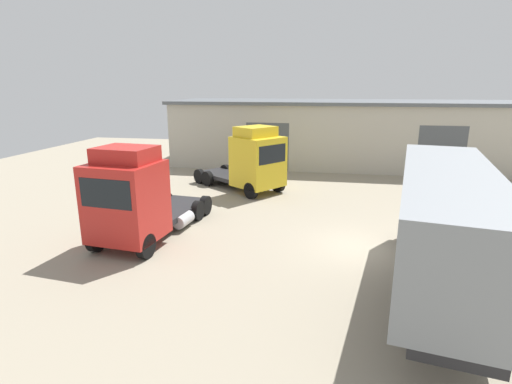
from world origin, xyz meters
TOP-DOWN VIEW (x-y plane):
  - ground_plane at (0.00, 0.00)m, footprint 60.00×60.00m
  - warehouse_building at (0.00, 17.73)m, footprint 28.25×7.98m
  - tractor_unit_yellow at (-6.01, 7.78)m, footprint 6.40×5.66m
  - container_trailer_orange at (1.87, -3.33)m, footprint 4.31×10.39m
  - tractor_unit_red at (-9.08, -1.19)m, footprint 3.23×6.75m

SIDE VIEW (x-z plane):
  - ground_plane at x=0.00m, z-range 0.00..0.00m
  - tractor_unit_yellow at x=-6.01m, z-range -0.12..3.85m
  - tractor_unit_red at x=-9.08m, z-range -0.13..3.91m
  - container_trailer_orange at x=1.87m, z-range 0.56..4.50m
  - warehouse_building at x=0.00m, z-range 0.01..5.10m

